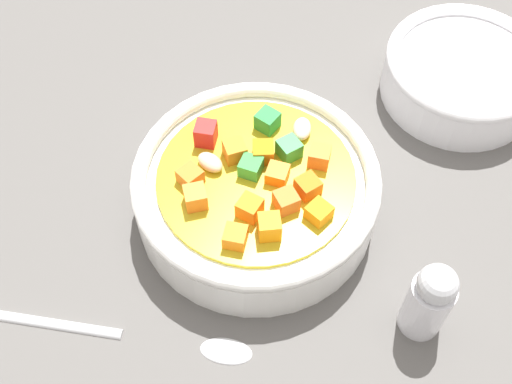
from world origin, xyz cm
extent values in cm
cube|color=#565451|center=(0.00, 0.00, -1.00)|extent=(140.00, 140.00, 2.00)
cylinder|color=white|center=(0.00, 0.00, 2.11)|extent=(19.32, 19.32, 4.22)
torus|color=white|center=(0.00, 0.00, 4.59)|extent=(19.41, 19.41, 1.24)
cylinder|color=gold|center=(0.00, 0.00, 4.42)|extent=(15.48, 15.48, 0.40)
cube|color=red|center=(0.79, -5.24, 5.58)|extent=(2.26, 2.26, 1.91)
cube|color=orange|center=(-1.60, -1.05, 5.36)|extent=(2.25, 2.25, 1.48)
ellipsoid|color=beige|center=(2.07, -3.04, 5.15)|extent=(1.76, 2.44, 1.06)
cube|color=green|center=(0.33, -0.63, 5.28)|extent=(2.19, 2.19, 1.33)
cube|color=orange|center=(-0.04, -2.57, 5.38)|extent=(2.06, 2.06, 1.52)
cube|color=orange|center=(-4.69, 2.04, 5.38)|extent=(2.25, 2.25, 1.52)
cube|color=orange|center=(-0.07, 3.48, 5.35)|extent=(1.96, 1.96, 1.46)
cube|color=green|center=(-3.90, -3.23, 5.39)|extent=(1.93, 1.93, 1.54)
cube|color=orange|center=(-1.24, 5.70, 5.23)|extent=(1.76, 1.76, 1.23)
cube|color=orange|center=(4.77, 3.41, 5.28)|extent=(2.25, 2.25, 1.32)
cube|color=orange|center=(4.98, -1.03, 5.43)|extent=(2.15, 2.15, 1.62)
cube|color=orange|center=(-2.13, 3.53, 5.31)|extent=(1.78, 1.78, 1.39)
cube|color=green|center=(-3.36, -0.11, 5.37)|extent=(1.81, 1.81, 1.50)
cube|color=orange|center=(-1.18, 1.14, 5.19)|extent=(2.22, 2.22, 1.15)
cube|color=orange|center=(2.48, 2.24, 5.39)|extent=(2.06, 2.06, 1.55)
cube|color=orange|center=(2.45, 4.44, 5.52)|extent=(2.23, 2.23, 1.79)
ellipsoid|color=beige|center=(-5.61, -0.97, 5.14)|extent=(2.62, 2.59, 1.04)
cube|color=orange|center=(4.08, -2.91, 5.28)|extent=(1.71, 1.71, 1.31)
cylinder|color=silver|center=(19.45, -3.47, 0.41)|extent=(10.32, 11.72, 0.83)
ellipsoid|color=silver|center=(9.50, 7.99, 0.36)|extent=(4.04, 4.22, 0.72)
cylinder|color=white|center=(-22.69, 2.08, 1.94)|extent=(14.24, 14.24, 3.87)
torus|color=white|center=(-22.69, 2.08, 4.16)|extent=(14.38, 14.38, 1.14)
cylinder|color=silver|center=(-2.92, 15.37, 2.80)|extent=(3.17, 3.17, 5.60)
sphere|color=silver|center=(-2.92, 15.37, 6.32)|extent=(2.86, 2.86, 2.86)
camera|label=1|loc=(18.66, 22.33, 46.13)|focal=46.22mm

